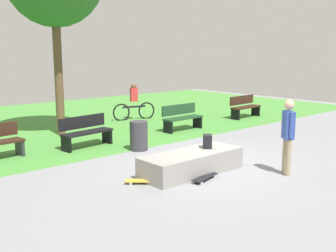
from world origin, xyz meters
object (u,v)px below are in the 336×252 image
at_px(park_bench_near_path, 182,117).
at_px(skateboard_by_ledge, 205,177).
at_px(trash_bin, 139,136).
at_px(skateboard_spare, 144,181).
at_px(concrete_ledge, 192,163).
at_px(cyclist_on_bicycle, 134,104).
at_px(backpack_on_ledge, 207,141).
at_px(park_bench_by_oak, 245,106).
at_px(park_bench_far_left, 86,131).
at_px(skater_performing_trick, 288,131).

bearing_deg(park_bench_near_path, skateboard_by_ledge, -128.36).
bearing_deg(trash_bin, skateboard_by_ledge, -100.67).
xyz_separation_m(park_bench_near_path, trash_bin, (-2.93, -1.32, -0.07)).
distance_m(skateboard_by_ledge, skateboard_spare, 1.34).
bearing_deg(skateboard_by_ledge, concrete_ledge, 75.61).
distance_m(concrete_ledge, park_bench_near_path, 5.16).
xyz_separation_m(skateboard_spare, cyclist_on_bicycle, (4.77, 6.70, 0.57)).
height_order(backpack_on_ledge, cyclist_on_bicycle, cyclist_on_bicycle).
xyz_separation_m(skateboard_spare, park_bench_by_oak, (8.56, 4.03, 0.42)).
height_order(park_bench_far_left, trash_bin, park_bench_far_left).
distance_m(backpack_on_ledge, park_bench_near_path, 4.75).
bearing_deg(park_bench_by_oak, trash_bin, -166.88).
height_order(concrete_ledge, park_bench_far_left, park_bench_far_left).
relative_size(park_bench_far_left, trash_bin, 1.99).
bearing_deg(park_bench_far_left, skateboard_spare, -102.17).
xyz_separation_m(park_bench_by_oak, cyclist_on_bicycle, (-3.78, 2.66, 0.15)).
height_order(skateboard_by_ledge, skateboard_spare, same).
distance_m(skateboard_spare, park_bench_near_path, 6.02).
bearing_deg(skateboard_spare, trash_bin, 54.53).
bearing_deg(park_bench_far_left, concrete_ledge, -82.91).
bearing_deg(park_bench_far_left, cyclist_on_bicycle, 36.50).
height_order(backpack_on_ledge, trash_bin, trash_bin).
xyz_separation_m(park_bench_far_left, park_bench_by_oak, (7.74, 0.27, 0.00)).
xyz_separation_m(skateboard_spare, trash_bin, (1.74, 2.45, 0.35)).
bearing_deg(skateboard_by_ledge, trash_bin, 79.33).
bearing_deg(park_bench_near_path, backpack_on_ledge, -126.10).
distance_m(park_bench_far_left, trash_bin, 1.62).
bearing_deg(trash_bin, skater_performing_trick, -74.74).
xyz_separation_m(skater_performing_trick, skateboard_by_ledge, (-1.70, 0.94, -0.94)).
xyz_separation_m(backpack_on_ledge, trash_bin, (-0.13, 2.51, -0.24)).
distance_m(skater_performing_trick, park_bench_far_left, 5.78).
bearing_deg(park_bench_near_path, skateboard_spare, -141.14).
xyz_separation_m(concrete_ledge, backpack_on_ledge, (0.58, 0.06, 0.41)).
distance_m(concrete_ledge, park_bench_by_oak, 8.37).
bearing_deg(cyclist_on_bicycle, skateboard_spare, -125.48).
distance_m(concrete_ledge, trash_bin, 2.62).
bearing_deg(backpack_on_ledge, park_bench_far_left, 58.73).
relative_size(concrete_ledge, park_bench_far_left, 1.56).
bearing_deg(cyclist_on_bicycle, concrete_ledge, -117.00).
xyz_separation_m(concrete_ledge, cyclist_on_bicycle, (3.48, 6.82, 0.38)).
relative_size(skater_performing_trick, park_bench_by_oak, 1.06).
xyz_separation_m(backpack_on_ledge, skater_performing_trick, (0.97, -1.55, 0.35)).
relative_size(trash_bin, cyclist_on_bicycle, 0.47).
bearing_deg(cyclist_on_bicycle, park_bench_far_left, -143.50).
distance_m(skater_performing_trick, park_bench_near_path, 5.71).
bearing_deg(backpack_on_ledge, park_bench_near_path, 7.09).
height_order(park_bench_far_left, park_bench_near_path, same).
xyz_separation_m(skater_performing_trick, trash_bin, (-1.11, 4.06, -0.59)).
height_order(backpack_on_ledge, skateboard_by_ledge, backpack_on_ledge).
relative_size(skater_performing_trick, cyclist_on_bicycle, 0.97).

